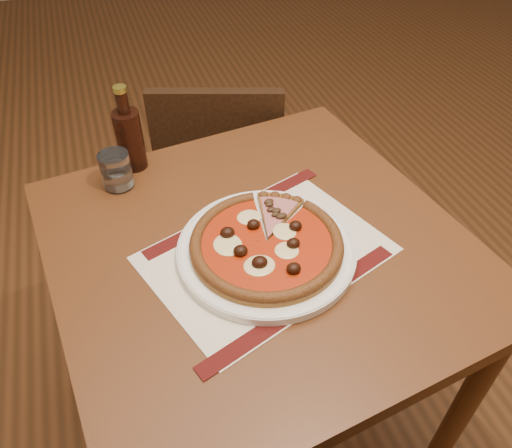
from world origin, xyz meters
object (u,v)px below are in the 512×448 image
Objects in this scene: plate at (266,250)px; water_glass at (116,170)px; chair_far at (222,173)px; pizza at (267,243)px; bottle at (129,137)px; table at (259,275)px.

water_glass is at bearing 128.12° from plate.
chair_far is at bearing 46.68° from water_glass.
water_glass reaches higher than pizza.
bottle is (-0.28, -0.28, 0.37)m from chair_far.
pizza reaches higher than chair_far.
chair_far is 0.73m from plate.
bottle is at bearing 63.85° from chair_far.
pizza is 1.44× the size of bottle.
table is 3.04× the size of pizza.
pizza is (0.00, -0.04, 0.13)m from table.
table is 1.11× the size of chair_far.
pizza is at bearing -121.57° from plate.
chair_far is at bearing 82.85° from pizza.
chair_far is 9.66× the size of water_glass.
chair_far is at bearing 82.27° from table.
chair_far is 0.54m from bottle.
pizza reaches higher than plate.
pizza is at bearing -51.94° from water_glass.
water_glass is at bearing -125.20° from bottle.
bottle is (-0.20, 0.38, 0.05)m from pizza.
bottle is (-0.20, 0.37, 0.07)m from plate.
water_glass is at bearing 65.44° from chair_far.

